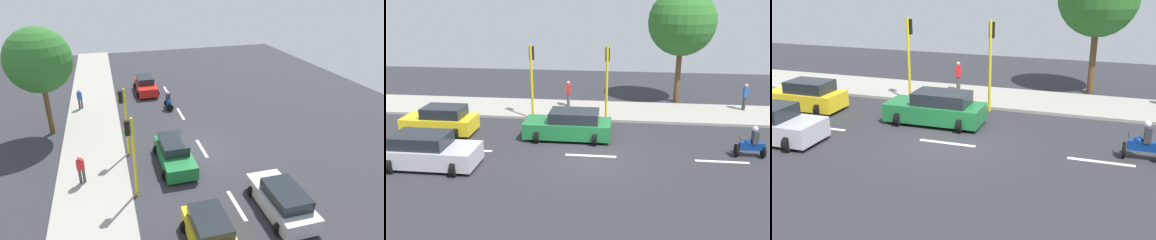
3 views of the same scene
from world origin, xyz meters
TOP-DOWN VIEW (x-y plane):
  - ground_plane at (0.00, 0.00)m, footprint 40.00×60.00m
  - sidewalk at (7.00, 0.00)m, footprint 4.00×60.00m
  - lane_stripe_north at (0.00, -6.00)m, footprint 0.20×2.40m
  - lane_stripe_mid at (0.00, 0.00)m, footprint 0.20×2.40m
  - lane_stripe_south at (0.00, 6.00)m, footprint 0.20×2.40m
  - car_green at (2.17, 1.31)m, footprint 2.22×4.48m
  - car_silver at (-1.90, 7.02)m, footprint 2.24×4.24m
  - car_yellow_cab at (2.14, 8.30)m, footprint 2.16×3.81m
  - motorcycle at (0.72, -7.42)m, footprint 0.60×1.30m
  - pedestrian_near_signal at (7.98, -9.11)m, footprint 0.40×0.24m
  - pedestrian_by_tree at (7.53, 2.09)m, footprint 0.40×0.24m
  - traffic_light_corner at (4.85, 3.83)m, footprint 0.49×0.24m
  - traffic_light_midblock at (4.85, -0.49)m, footprint 0.49×0.24m
  - street_tree_center at (9.85, -5.11)m, footprint 4.40×4.40m

SIDE VIEW (x-z plane):
  - ground_plane at x=0.00m, z-range -0.10..0.00m
  - lane_stripe_north at x=0.00m, z-range 0.00..0.01m
  - lane_stripe_mid at x=0.00m, z-range 0.00..0.01m
  - lane_stripe_south at x=0.00m, z-range 0.00..0.01m
  - sidewalk at x=7.00m, z-range 0.00..0.15m
  - motorcycle at x=0.72m, z-range -0.12..1.41m
  - car_yellow_cab at x=2.14m, z-range -0.05..1.47m
  - car_silver at x=-1.90m, z-range -0.05..1.47m
  - car_green at x=2.17m, z-range -0.05..1.47m
  - pedestrian_near_signal at x=7.98m, z-range 0.21..1.90m
  - pedestrian_by_tree at x=7.53m, z-range 0.21..1.90m
  - traffic_light_corner at x=4.85m, z-range 0.68..5.18m
  - traffic_light_midblock at x=4.85m, z-range 0.68..5.18m
  - street_tree_center at x=9.85m, z-range 1.59..9.21m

